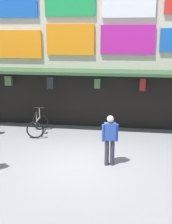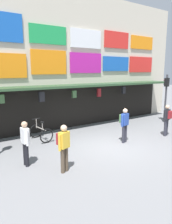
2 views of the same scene
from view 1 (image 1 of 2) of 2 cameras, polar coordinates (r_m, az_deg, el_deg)
ground_plane at (r=9.75m, az=-0.25°, el=-10.07°), size 80.00×80.00×0.00m
shopfront at (r=13.35m, az=2.72°, el=14.36°), size 18.00×2.60×8.00m
bicycle_parked at (r=12.50m, az=-9.49°, el=-2.55°), size 0.83×1.23×1.05m
pedestrian_in_white at (r=9.32m, az=4.71°, el=-4.80°), size 0.52×0.41×1.68m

